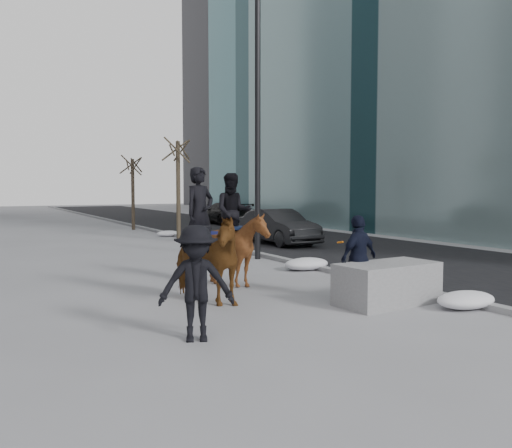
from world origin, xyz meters
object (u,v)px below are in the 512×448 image
car_near (278,227)px  mounted_right (235,241)px  planter (387,284)px  mounted_left (203,253)px

car_near → mounted_right: mounted_right is taller
planter → mounted_right: mounted_right is taller
car_near → mounted_right: (-5.66, -7.45, 0.36)m
planter → car_near: size_ratio=0.48×
car_near → mounted_right: bearing=-127.8°
planter → mounted_left: mounted_left is taller
mounted_right → car_near: bearing=52.8°
planter → car_near: (3.89, 10.63, 0.29)m
planter → car_near: bearing=69.9°
car_near → mounted_left: 11.24m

